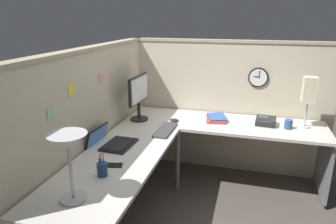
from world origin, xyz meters
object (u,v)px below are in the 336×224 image
Objects in this scene: keyboard at (166,130)px; office_phone at (266,122)px; monitor at (139,94)px; pen_cup at (102,169)px; laptop at (109,142)px; cell_phone at (113,165)px; book_stack at (216,118)px; desk_lamp_paper at (309,91)px; desk_lamp_dome at (68,147)px; computer_mouse at (174,120)px; coffee_mug at (288,124)px; wall_clock at (258,77)px.

office_phone is at bearing -64.16° from keyboard.
monitor is 2.78× the size of pen_cup.
cell_phone is at bearing -150.50° from laptop.
pen_cup is 1.60m from book_stack.
desk_lamp_paper is at bearing -88.62° from book_stack.
desk_lamp_paper is (0.04, -0.38, 0.35)m from office_phone.
desk_lamp_dome is at bearing 170.77° from keyboard.
desk_lamp_paper reaches higher than office_phone.
computer_mouse is 0.58× the size of pen_cup.
cell_phone is (-1.08, -0.19, -0.29)m from monitor.
keyboard is 1.08m from office_phone.
keyboard is 1.94× the size of office_phone.
office_phone reaches higher than keyboard.
desk_lamp_paper is (0.50, -1.36, 0.37)m from keyboard.
keyboard is (-0.25, -0.38, -0.28)m from monitor.
pen_cup reaches higher than keyboard.
laptop reaches higher than keyboard.
monitor is 1.60m from coffee_mug.
desk_lamp_paper is 0.57m from wall_clock.
laptop is 2.74× the size of cell_phone.
desk_lamp_paper is (0.24, -1.74, 0.09)m from monitor.
book_stack is (1.30, -0.64, 0.02)m from cell_phone.
office_phone is 0.53m from wall_clock.
cell_phone is at bearing 146.60° from wall_clock.
office_phone reaches higher than computer_mouse.
laptop is at bearing 118.17° from coffee_mug.
book_stack is 0.66m from wall_clock.
coffee_mug is at bearing -85.13° from computer_mouse.
wall_clock is (0.47, -0.85, 0.43)m from computer_mouse.
office_phone reaches higher than cell_phone.
office_phone is (0.46, -0.98, 0.03)m from keyboard.
desk_lamp_paper is at bearing -118.88° from wall_clock.
book_stack is at bearing 84.25° from coffee_mug.
cell_phone is 0.65× the size of office_phone.
wall_clock is at bearing -47.45° from keyboard.
desk_lamp_dome is at bearing -174.69° from monitor.
desk_lamp_dome is at bearing 138.47° from desk_lamp_paper.
coffee_mug is at bearing 119.98° from desk_lamp_paper.
desk_lamp_paper reaches higher than keyboard.
monitor is 0.94× the size of desk_lamp_paper.
monitor is at bearing 57.09° from keyboard.
book_stack is 1.47× the size of wall_clock.
laptop is at bearing 134.12° from wall_clock.
monitor is 0.48m from computer_mouse.
wall_clock reaches higher than keyboard.
computer_mouse is at bearing -83.39° from monitor.
coffee_mug reaches higher than cell_phone.
pen_cup is at bearing 148.83° from wall_clock.
office_phone is 1.01× the size of wall_clock.
wall_clock reaches higher than cell_phone.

